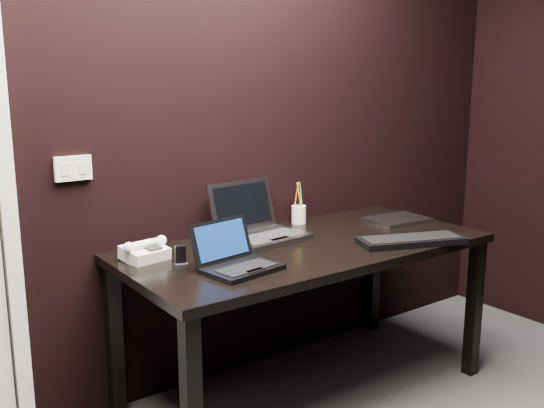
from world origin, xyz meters
TOP-DOWN VIEW (x-y plane):
  - wall_back at (0.00, 1.80)m, footprint 4.00×0.00m
  - wall_switch at (-0.62, 1.79)m, footprint 0.15×0.02m
  - desk at (0.30, 1.40)m, footprint 1.70×0.80m
  - netbook at (-0.17, 1.26)m, footprint 0.32×0.30m
  - silver_laptop at (0.17, 1.60)m, footprint 0.41×0.38m
  - ext_keyboard at (0.68, 1.12)m, footprint 0.52×0.33m
  - closed_laptop at (0.95, 1.45)m, footprint 0.32×0.24m
  - desk_phone at (-0.41, 1.60)m, footprint 0.21×0.18m
  - mobile_phone at (-0.33, 1.42)m, footprint 0.06×0.05m
  - pen_cup at (0.52, 1.73)m, footprint 0.08×0.08m

SIDE VIEW (x-z plane):
  - desk at x=0.30m, z-range 0.29..1.03m
  - closed_laptop at x=0.95m, z-range 0.74..0.76m
  - ext_keyboard at x=0.68m, z-range 0.74..0.77m
  - mobile_phone at x=-0.33m, z-range 0.73..0.82m
  - desk_phone at x=-0.41m, z-range 0.73..0.83m
  - netbook at x=-0.17m, z-range 0.69..0.87m
  - silver_laptop at x=0.17m, z-range 0.66..0.92m
  - pen_cup at x=0.52m, z-range 0.68..0.90m
  - wall_switch at x=-0.62m, z-range 1.07..1.17m
  - wall_back at x=0.00m, z-range -0.70..3.30m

